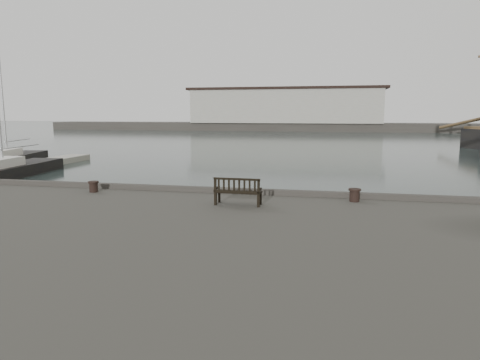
# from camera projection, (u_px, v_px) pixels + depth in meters

# --- Properties ---
(ground) EXTENTS (400.00, 400.00, 0.00)m
(ground) POSITION_uv_depth(u_px,v_px,m) (230.00, 234.00, 15.69)
(ground) COLOR black
(ground) RESTS_ON ground
(breakwater) EXTENTS (140.00, 9.50, 12.20)m
(breakwater) POSITION_uv_depth(u_px,v_px,m) (299.00, 113.00, 104.84)
(breakwater) COLOR #383530
(breakwater) RESTS_ON ground
(bench) EXTENTS (1.47, 0.53, 0.84)m
(bench) POSITION_uv_depth(u_px,v_px,m) (238.00, 196.00, 13.28)
(bench) COLOR black
(bench) RESTS_ON quay
(bollard_left) EXTENTS (0.42, 0.42, 0.39)m
(bollard_left) POSITION_uv_depth(u_px,v_px,m) (94.00, 187.00, 15.45)
(bollard_left) COLOR black
(bollard_left) RESTS_ON quay
(bollard_right) EXTENTS (0.43, 0.43, 0.42)m
(bollard_right) POSITION_uv_depth(u_px,v_px,m) (355.00, 195.00, 13.80)
(bollard_right) COLOR black
(bollard_right) RESTS_ON quay
(yacht_b) EXTENTS (4.66, 10.49, 13.52)m
(yacht_b) POSITION_uv_depth(u_px,v_px,m) (11.00, 162.00, 36.83)
(yacht_b) COLOR black
(yacht_b) RESTS_ON ground
(yacht_c) EXTENTS (3.58, 10.53, 13.79)m
(yacht_c) POSITION_uv_depth(u_px,v_px,m) (9.00, 174.00, 29.59)
(yacht_c) COLOR black
(yacht_c) RESTS_ON ground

